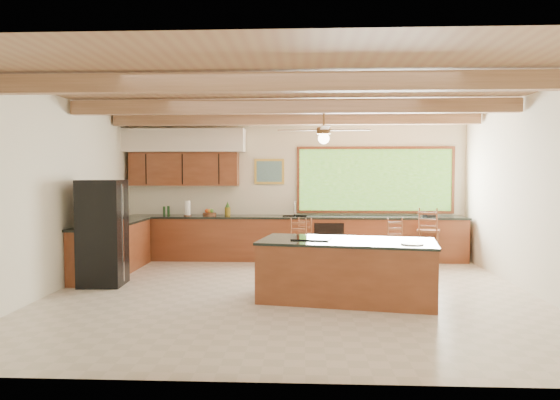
{
  "coord_description": "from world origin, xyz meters",
  "views": [
    {
      "loc": [
        0.18,
        -7.44,
        1.8
      ],
      "look_at": [
        -0.21,
        0.8,
        1.37
      ],
      "focal_mm": 32.0,
      "sensor_mm": 36.0,
      "label": 1
    }
  ],
  "objects": [
    {
      "name": "ground",
      "position": [
        0.0,
        0.0,
        0.0
      ],
      "size": [
        7.2,
        7.2,
        0.0
      ],
      "primitive_type": "plane",
      "color": "beige",
      "rests_on": "ground"
    },
    {
      "name": "room_shell",
      "position": [
        -0.17,
        0.65,
        2.21
      ],
      "size": [
        7.27,
        6.54,
        3.02
      ],
      "color": "silver",
      "rests_on": "ground"
    },
    {
      "name": "counter_run",
      "position": [
        -0.82,
        2.52,
        0.46
      ],
      "size": [
        7.12,
        3.1,
        1.23
      ],
      "color": "brown",
      "rests_on": "ground"
    },
    {
      "name": "island",
      "position": [
        0.8,
        -0.35,
        0.43
      ],
      "size": [
        2.62,
        1.56,
        0.87
      ],
      "rotation": [
        0.0,
        0.0,
        -0.17
      ],
      "color": "brown",
      "rests_on": "ground"
    },
    {
      "name": "refrigerator",
      "position": [
        -3.05,
        0.4,
        0.85
      ],
      "size": [
        0.7,
        0.68,
        1.7
      ],
      "rotation": [
        0.0,
        0.0,
        0.06
      ],
      "color": "black",
      "rests_on": "ground"
    },
    {
      "name": "bar_stool_a",
      "position": [
        0.1,
        1.79,
        0.58
      ],
      "size": [
        0.37,
        0.37,
        0.98
      ],
      "rotation": [
        0.0,
        0.0,
        -0.06
      ],
      "color": "brown",
      "rests_on": "ground"
    },
    {
      "name": "bar_stool_b",
      "position": [
        0.27,
        2.4,
        0.56
      ],
      "size": [
        0.44,
        0.44,
        0.94
      ],
      "rotation": [
        0.0,
        0.0,
        -0.38
      ],
      "color": "brown",
      "rests_on": "ground"
    },
    {
      "name": "bar_stool_c",
      "position": [
        2.63,
        2.31,
        0.68
      ],
      "size": [
        0.52,
        0.52,
        1.15
      ],
      "rotation": [
        0.0,
        0.0,
        -0.33
      ],
      "color": "brown",
      "rests_on": "ground"
    },
    {
      "name": "bar_stool_d",
      "position": [
        1.83,
        1.88,
        0.59
      ],
      "size": [
        0.43,
        0.43,
        0.99
      ],
      "rotation": [
        0.0,
        0.0,
        0.24
      ],
      "color": "brown",
      "rests_on": "ground"
    }
  ]
}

